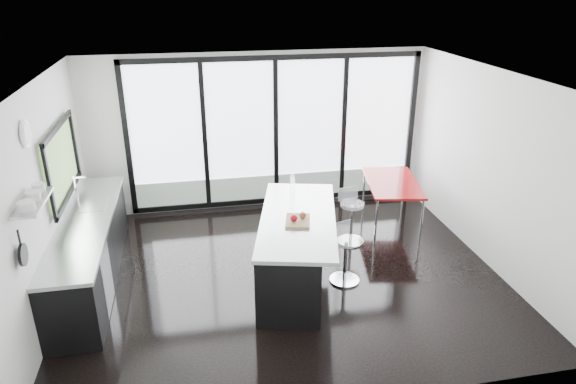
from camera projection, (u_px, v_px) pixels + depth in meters
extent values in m
cube|color=black|center=(285.00, 274.00, 7.37)|extent=(6.00, 5.00, 0.00)
cube|color=white|center=(285.00, 78.00, 6.28)|extent=(6.00, 5.00, 0.00)
cube|color=silver|center=(259.00, 132.00, 9.08)|extent=(6.00, 0.00, 2.80)
cube|color=white|center=(276.00, 132.00, 9.11)|extent=(5.00, 0.02, 2.50)
cube|color=slate|center=(276.00, 186.00, 9.47)|extent=(5.00, 0.02, 0.44)
cube|color=black|center=(205.00, 136.00, 8.85)|extent=(0.08, 0.04, 2.50)
cube|color=black|center=(276.00, 132.00, 9.07)|extent=(0.08, 0.04, 2.50)
cube|color=black|center=(344.00, 128.00, 9.29)|extent=(0.08, 0.04, 2.50)
cube|color=silver|center=(338.00, 287.00, 4.56)|extent=(6.00, 0.00, 2.80)
cube|color=silver|center=(45.00, 201.00, 6.29)|extent=(0.00, 5.00, 2.80)
cube|color=#6C9853|center=(60.00, 162.00, 7.03)|extent=(0.02, 1.60, 0.90)
cube|color=#AAADAF|center=(33.00, 202.00, 5.41)|extent=(0.25, 0.80, 0.03)
cylinder|color=white|center=(26.00, 133.00, 5.65)|extent=(0.04, 0.30, 0.30)
cylinder|color=black|center=(23.00, 255.00, 5.19)|extent=(0.03, 0.24, 0.24)
cube|color=silver|center=(490.00, 169.00, 7.35)|extent=(0.00, 5.00, 2.80)
cube|color=black|center=(90.00, 252.00, 7.08)|extent=(0.65, 3.20, 0.87)
cube|color=#AAADAF|center=(85.00, 222.00, 6.90)|extent=(0.69, 3.24, 0.05)
cube|color=#AAADAF|center=(90.00, 207.00, 7.36)|extent=(0.45, 0.48, 0.06)
cylinder|color=silver|center=(77.00, 192.00, 7.23)|extent=(0.02, 0.02, 0.44)
cube|color=#AAADAF|center=(107.00, 279.00, 6.47)|extent=(0.03, 0.60, 0.80)
cube|color=black|center=(292.00, 250.00, 7.10)|extent=(1.31, 2.43, 0.91)
cube|color=#AAADAF|center=(298.00, 218.00, 6.90)|extent=(1.53, 2.54, 0.05)
cube|color=#A1855A|center=(298.00, 221.00, 6.74)|extent=(0.41, 0.48, 0.03)
sphere|color=#9D030D|center=(294.00, 218.00, 6.67)|extent=(0.11, 0.11, 0.09)
sphere|color=brown|center=(303.00, 215.00, 6.77)|extent=(0.11, 0.11, 0.09)
cylinder|color=silver|center=(293.00, 185.00, 7.57)|extent=(0.09, 0.09, 0.29)
cylinder|color=silver|center=(345.00, 260.00, 7.08)|extent=(0.53, 0.53, 0.66)
cylinder|color=silver|center=(351.00, 223.00, 8.12)|extent=(0.51, 0.51, 0.69)
cube|color=maroon|center=(391.00, 203.00, 8.74)|extent=(1.08, 1.57, 0.77)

